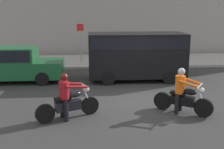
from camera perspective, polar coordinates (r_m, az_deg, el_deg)
ground_plane at (r=11.21m, az=5.93°, el=-5.13°), size 80.00×80.00×0.00m
sidewalk_slab at (r=18.87m, az=1.69°, el=2.86°), size 40.00×4.40×0.14m
motorcycle_with_rider_orange_stripe at (r=9.88m, az=14.32°, el=-4.12°), size 1.79×1.27×1.60m
motorcycle_with_rider_crimson at (r=9.21m, az=-9.11°, el=-5.24°), size 2.04×1.08×1.55m
parked_van_black at (r=13.91m, az=5.07°, el=4.39°), size 4.75×1.96×2.37m
parked_sedan_forest_green at (r=14.47m, az=-19.85°, el=2.03°), size 4.75×1.82×1.72m
street_sign_post at (r=18.04m, az=-6.50°, el=7.33°), size 0.44×0.08×2.48m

